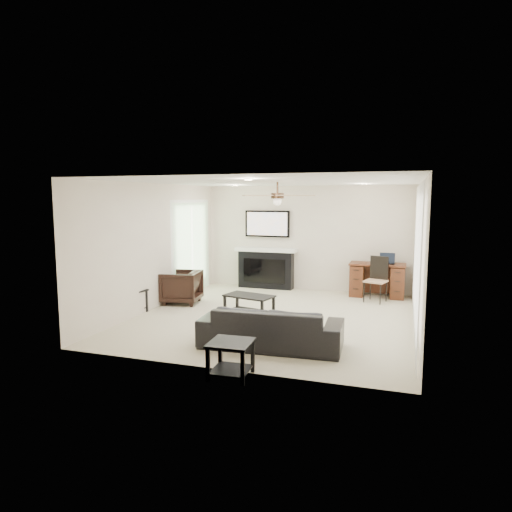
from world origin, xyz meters
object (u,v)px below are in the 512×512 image
at_px(sofa, 271,327).
at_px(fireplace_unit, 266,250).
at_px(coffee_table, 249,306).
at_px(armchair, 181,287).
at_px(desk, 377,280).

relative_size(sofa, fireplace_unit, 1.10).
bearing_deg(coffee_table, fireplace_unit, 113.76).
bearing_deg(coffee_table, sofa, -47.30).
height_order(sofa, armchair, armchair).
xyz_separation_m(fireplace_unit, desk, (2.67, -0.17, -0.57)).
height_order(coffee_table, desk, desk).
distance_m(sofa, desk, 4.29).
xyz_separation_m(sofa, coffee_table, (-0.90, 1.60, -0.11)).
relative_size(armchair, fireplace_unit, 0.40).
bearing_deg(coffee_table, desk, 62.22).
xyz_separation_m(coffee_table, fireplace_unit, (-0.49, 2.66, 0.75)).
relative_size(sofa, coffee_table, 2.33).
height_order(armchair, coffee_table, armchair).
height_order(coffee_table, fireplace_unit, fireplace_unit).
distance_m(sofa, coffee_table, 1.84).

